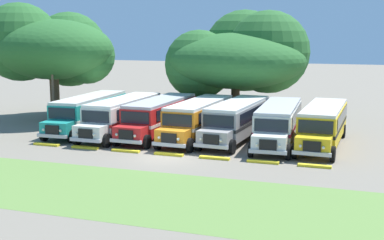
# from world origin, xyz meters

# --- Properties ---
(ground_plane) EXTENTS (220.00, 220.00, 0.00)m
(ground_plane) POSITION_xyz_m (0.00, 0.00, 0.00)
(ground_plane) COLOR slate
(foreground_grass_strip) EXTENTS (80.00, 8.08, 0.01)m
(foreground_grass_strip) POSITION_xyz_m (0.00, -7.60, 0.00)
(foreground_grass_strip) COLOR olive
(foreground_grass_strip) RESTS_ON ground_plane
(parked_bus_slot_0) EXTENTS (3.13, 10.90, 2.82)m
(parked_bus_slot_0) POSITION_xyz_m (-9.52, 6.74, 1.58)
(parked_bus_slot_0) COLOR teal
(parked_bus_slot_0) RESTS_ON ground_plane
(parked_bus_slot_1) EXTENTS (2.79, 10.85, 2.82)m
(parked_bus_slot_1) POSITION_xyz_m (-6.15, 6.25, 1.58)
(parked_bus_slot_1) COLOR silver
(parked_bus_slot_1) RESTS_ON ground_plane
(parked_bus_slot_2) EXTENTS (2.96, 10.88, 2.82)m
(parked_bus_slot_2) POSITION_xyz_m (-3.19, 6.78, 1.58)
(parked_bus_slot_2) COLOR red
(parked_bus_slot_2) RESTS_ON ground_plane
(parked_bus_slot_3) EXTENTS (3.08, 10.89, 2.82)m
(parked_bus_slot_3) POSITION_xyz_m (0.08, 6.69, 1.58)
(parked_bus_slot_3) COLOR orange
(parked_bus_slot_3) RESTS_ON ground_plane
(parked_bus_slot_4) EXTENTS (3.27, 10.93, 2.82)m
(parked_bus_slot_4) POSITION_xyz_m (3.00, 7.16, 1.58)
(parked_bus_slot_4) COLOR #9E9993
(parked_bus_slot_4) RESTS_ON ground_plane
(parked_bus_slot_5) EXTENTS (3.10, 10.89, 2.82)m
(parked_bus_slot_5) POSITION_xyz_m (6.22, 6.72, 1.58)
(parked_bus_slot_5) COLOR silver
(parked_bus_slot_5) RESTS_ON ground_plane
(parked_bus_slot_6) EXTENTS (3.03, 10.88, 2.82)m
(parked_bus_slot_6) POSITION_xyz_m (9.36, 7.13, 1.58)
(parked_bus_slot_6) COLOR yellow
(parked_bus_slot_6) RESTS_ON ground_plane
(curb_wheelstop_0) EXTENTS (2.00, 0.36, 0.15)m
(curb_wheelstop_0) POSITION_xyz_m (-9.42, 0.52, 0.07)
(curb_wheelstop_0) COLOR yellow
(curb_wheelstop_0) RESTS_ON ground_plane
(curb_wheelstop_1) EXTENTS (2.00, 0.36, 0.15)m
(curb_wheelstop_1) POSITION_xyz_m (-6.28, 0.52, 0.07)
(curb_wheelstop_1) COLOR yellow
(curb_wheelstop_1) RESTS_ON ground_plane
(curb_wheelstop_2) EXTENTS (2.00, 0.36, 0.15)m
(curb_wheelstop_2) POSITION_xyz_m (-3.14, 0.52, 0.07)
(curb_wheelstop_2) COLOR yellow
(curb_wheelstop_2) RESTS_ON ground_plane
(curb_wheelstop_3) EXTENTS (2.00, 0.36, 0.15)m
(curb_wheelstop_3) POSITION_xyz_m (0.00, 0.52, 0.07)
(curb_wheelstop_3) COLOR yellow
(curb_wheelstop_3) RESTS_ON ground_plane
(curb_wheelstop_4) EXTENTS (2.00, 0.36, 0.15)m
(curb_wheelstop_4) POSITION_xyz_m (3.14, 0.52, 0.07)
(curb_wheelstop_4) COLOR yellow
(curb_wheelstop_4) RESTS_ON ground_plane
(curb_wheelstop_5) EXTENTS (2.00, 0.36, 0.15)m
(curb_wheelstop_5) POSITION_xyz_m (6.28, 0.52, 0.07)
(curb_wheelstop_5) COLOR yellow
(curb_wheelstop_5) RESTS_ON ground_plane
(curb_wheelstop_6) EXTENTS (2.00, 0.36, 0.15)m
(curb_wheelstop_6) POSITION_xyz_m (9.42, 0.52, 0.07)
(curb_wheelstop_6) COLOR yellow
(curb_wheelstop_6) RESTS_ON ground_plane
(broad_shade_tree) EXTENTS (13.08, 13.52, 10.28)m
(broad_shade_tree) POSITION_xyz_m (0.84, 17.17, 5.80)
(broad_shade_tree) COLOR brown
(broad_shade_tree) RESTS_ON ground_plane
(secondary_tree) EXTENTS (12.11, 11.53, 10.78)m
(secondary_tree) POSITION_xyz_m (-15.83, 11.36, 6.59)
(secondary_tree) COLOR brown
(secondary_tree) RESTS_ON ground_plane
(utility_pole) EXTENTS (1.80, 0.20, 7.12)m
(utility_pole) POSITION_xyz_m (-13.69, 7.94, 3.81)
(utility_pole) COLOR brown
(utility_pole) RESTS_ON ground_plane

